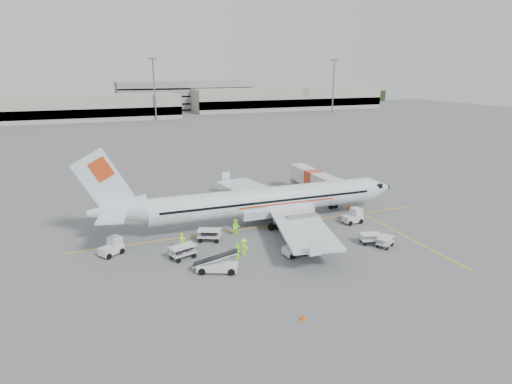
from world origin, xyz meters
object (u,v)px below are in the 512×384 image
at_px(aircraft, 267,183).
at_px(belt_loader, 217,258).
at_px(jet_bridge, 314,184).
at_px(tug_mid, 295,247).
at_px(tug_aft, 111,247).
at_px(tug_fore, 352,216).

height_order(aircraft, belt_loader, aircraft).
relative_size(aircraft, jet_bridge, 2.45).
height_order(tug_mid, tug_aft, tug_mid).
relative_size(belt_loader, tug_mid, 2.08).
relative_size(jet_bridge, tug_aft, 6.55).
relative_size(aircraft, belt_loader, 7.50).
xyz_separation_m(jet_bridge, belt_loader, (-19.81, -18.07, -0.66)).
xyz_separation_m(aircraft, tug_fore, (9.85, -3.49, -4.24)).
bearing_deg(jet_bridge, tug_aft, -160.41).
height_order(belt_loader, tug_aft, belt_loader).
bearing_deg(belt_loader, aircraft, 70.76).
xyz_separation_m(belt_loader, tug_mid, (8.34, 0.72, -0.42)).
bearing_deg(tug_fore, jet_bridge, 81.25).
bearing_deg(tug_aft, tug_mid, -55.39).
height_order(belt_loader, tug_fore, belt_loader).
height_order(tug_fore, tug_mid, tug_mid).
bearing_deg(belt_loader, tug_mid, 27.82).
bearing_deg(tug_mid, tug_aft, 148.06).
distance_m(aircraft, jet_bridge, 13.56).
bearing_deg(tug_aft, jet_bridge, -13.98).
height_order(aircraft, tug_mid, aircraft).
distance_m(aircraft, tug_aft, 18.94).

